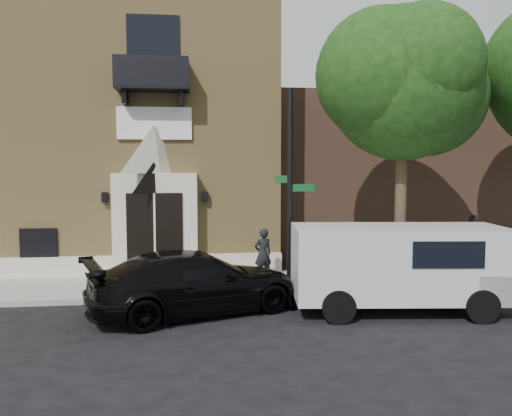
{
  "coord_description": "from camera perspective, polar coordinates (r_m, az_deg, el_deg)",
  "views": [
    {
      "loc": [
        0.42,
        -12.99,
        3.55
      ],
      "look_at": [
        2.08,
        2.0,
        2.3
      ],
      "focal_mm": 35.0,
      "sensor_mm": 36.0,
      "label": 1
    }
  ],
  "objects": [
    {
      "name": "street_tree_left",
      "position": [
        14.65,
        16.76,
        13.64
      ],
      "size": [
        4.97,
        4.38,
        7.77
      ],
      "color": "#38281C",
      "rests_on": "sidewalk"
    },
    {
      "name": "ground",
      "position": [
        13.47,
        -8.02,
        -10.59
      ],
      "size": [
        120.0,
        120.0,
        0.0
      ],
      "primitive_type": "plane",
      "color": "black",
      "rests_on": "ground"
    },
    {
      "name": "pedestrian_far",
      "position": [
        17.61,
        23.58,
        -3.73
      ],
      "size": [
        0.97,
        1.09,
        1.85
      ],
      "primitive_type": "imported",
      "rotation": [
        0.0,
        0.0,
        1.93
      ],
      "color": "#342321",
      "rests_on": "sidewalk"
    },
    {
      "name": "sidewalk",
      "position": [
        14.91,
        -3.96,
        -8.75
      ],
      "size": [
        42.0,
        3.0,
        0.15
      ],
      "primitive_type": "cube",
      "color": "gray",
      "rests_on": "ground"
    },
    {
      "name": "planter",
      "position": [
        15.77,
        -10.58,
        -6.37
      ],
      "size": [
        0.8,
        0.72,
        0.77
      ],
      "primitive_type": "imported",
      "rotation": [
        0.0,
        0.0,
        -0.2
      ],
      "color": "#3D6D2C",
      "rests_on": "sidewalk"
    },
    {
      "name": "street_sign",
      "position": [
        13.44,
        3.9,
        2.0
      ],
      "size": [
        1.06,
        0.83,
        5.48
      ],
      "rotation": [
        0.0,
        0.0,
        0.37
      ],
      "color": "black",
      "rests_on": "sidewalk"
    },
    {
      "name": "cargo_van",
      "position": [
        12.83,
        16.79,
        -6.16
      ],
      "size": [
        5.32,
        2.57,
        2.09
      ],
      "rotation": [
        0.0,
        0.0,
        -0.1
      ],
      "color": "silver",
      "rests_on": "ground"
    },
    {
      "name": "dumpster",
      "position": [
        16.13,
        24.09,
        -5.89
      ],
      "size": [
        1.86,
        1.46,
        1.07
      ],
      "rotation": [
        0.0,
        0.0,
        -0.38
      ],
      "color": "#0E3518",
      "rests_on": "sidewalk"
    },
    {
      "name": "fire_hydrant",
      "position": [
        14.37,
        12.49,
        -7.64
      ],
      "size": [
        0.4,
        0.32,
        0.71
      ],
      "color": "#A50A29",
      "rests_on": "sidewalk"
    },
    {
      "name": "neighbour_building",
      "position": [
        24.85,
        21.5,
        3.61
      ],
      "size": [
        18.0,
        8.0,
        6.4
      ],
      "primitive_type": "cube",
      "color": "brown",
      "rests_on": "ground"
    },
    {
      "name": "church",
      "position": [
        21.24,
        -15.68,
        7.49
      ],
      "size": [
        12.2,
        11.01,
        9.3
      ],
      "color": "#A98B50",
      "rests_on": "ground"
    },
    {
      "name": "black_sedan",
      "position": [
        12.31,
        -6.89,
        -8.41
      ],
      "size": [
        5.63,
        3.77,
        1.51
      ],
      "primitive_type": "imported",
      "rotation": [
        0.0,
        0.0,
        1.92
      ],
      "color": "black",
      "rests_on": "ground"
    },
    {
      "name": "pedestrian_near",
      "position": [
        15.06,
        0.8,
        -5.29
      ],
      "size": [
        0.65,
        0.53,
        1.56
      ],
      "primitive_type": "imported",
      "rotation": [
        0.0,
        0.0,
        3.45
      ],
      "color": "black",
      "rests_on": "sidewalk"
    }
  ]
}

